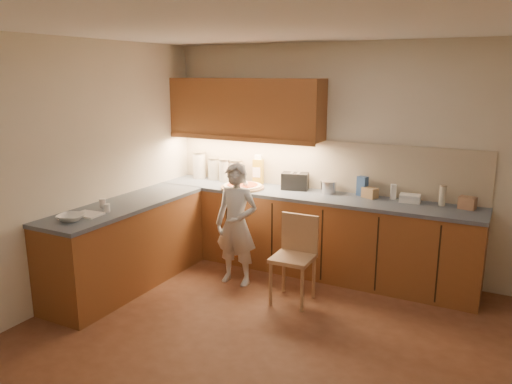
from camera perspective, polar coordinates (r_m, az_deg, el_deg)
room at (r=3.88m, az=2.28°, el=4.81°), size 4.54×4.50×2.62m
l_counter at (r=5.66m, az=-0.88°, el=-5.08°), size 3.77×2.62×0.92m
backsplash at (r=5.91m, az=7.21°, el=3.11°), size 3.75×0.02×0.58m
upper_cabinets at (r=6.05m, az=-1.27°, el=9.55°), size 1.95×0.36×0.73m
pizza_on_board at (r=5.94m, az=-1.55°, el=0.64°), size 0.52×0.52×0.21m
child at (r=5.39m, az=-2.25°, el=-3.73°), size 0.50×0.33×1.33m
wooden_chair at (r=5.07m, az=4.55°, el=-6.83°), size 0.40×0.40×0.87m
mixing_bowl at (r=4.95m, az=-20.38°, el=-2.75°), size 0.31×0.31×0.06m
canister_a at (r=6.54m, az=-6.49°, el=3.10°), size 0.17×0.17×0.35m
canister_b at (r=6.45m, az=-4.80°, el=2.70°), size 0.16×0.16×0.28m
canister_c at (r=6.30m, az=-3.57°, el=2.51°), size 0.16×0.16×0.29m
canister_d at (r=6.27m, az=-2.32°, el=2.43°), size 0.17×0.17×0.28m
oil_jug at (r=6.14m, az=0.24°, el=2.44°), size 0.14×0.11×0.37m
toaster at (r=5.89m, az=4.49°, el=1.24°), size 0.34×0.24×0.20m
steel_pot at (r=5.75m, az=8.28°, el=0.58°), size 0.19×0.19×0.14m
blue_box at (r=5.69m, az=12.06°, el=0.66°), size 0.13×0.11×0.22m
card_box_a at (r=5.62m, az=12.89°, el=-0.09°), size 0.19×0.16×0.11m
white_bottle at (r=5.61m, az=15.42°, el=0.01°), size 0.07×0.07×0.17m
flat_pack at (r=5.55m, az=17.19°, el=-0.69°), size 0.22×0.17×0.08m
tall_jar at (r=5.49m, az=20.54°, el=-0.36°), size 0.07×0.07×0.22m
card_box_b at (r=5.47m, az=23.00°, el=-1.15°), size 0.18×0.15×0.12m
dough_cloth at (r=5.08m, az=-18.67°, el=-2.44°), size 0.27×0.22×0.02m
spice_jar_a at (r=5.32m, az=-17.11°, el=-1.24°), size 0.08×0.08×0.09m
spice_jar_b at (r=5.14m, az=-16.67°, el=-1.76°), size 0.07×0.07×0.08m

